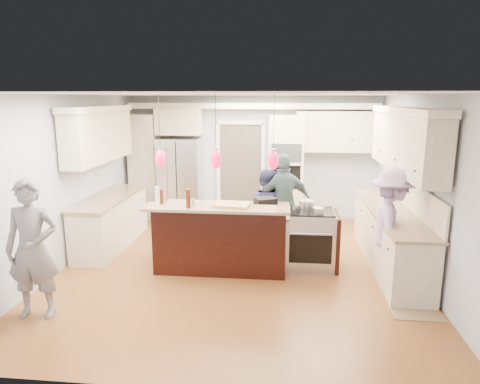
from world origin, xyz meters
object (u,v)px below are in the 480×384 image
Objects in this scene: island_range at (311,239)px; refrigerator at (180,179)px; person_bar_end at (32,249)px; person_far_left at (266,210)px; kitchen_island at (223,236)px.

refrigerator is at bearing 137.41° from island_range.
island_range is (2.71, -2.49, -0.44)m from refrigerator.
island_range is 0.53× the size of person_bar_end.
person_far_left is at bearing 36.95° from person_bar_end.
person_far_left is (2.70, 2.65, -0.14)m from person_bar_end.
refrigerator is 4.50m from person_bar_end.
person_bar_end reaches higher than person_far_left.
island_range is at bearing -42.59° from refrigerator.
island_range is at bearing 21.86° from person_bar_end.
refrigerator is at bearing -27.74° from person_far_left.
person_far_left is at bearing -42.55° from refrigerator.
refrigerator reaches higher than person_far_left.
island_range is at bearing 152.11° from person_far_left.
kitchen_island is at bearing 65.13° from person_far_left.
kitchen_island is 2.81m from person_bar_end.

